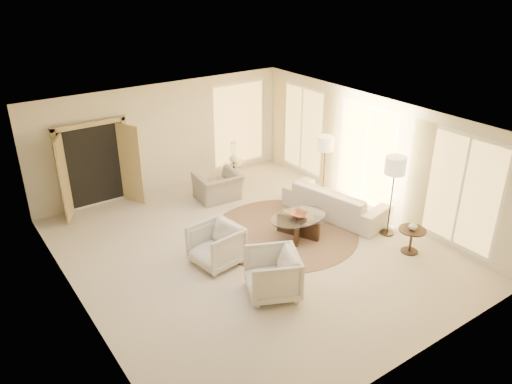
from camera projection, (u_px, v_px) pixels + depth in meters
room at (251, 190)px, 9.95m from camera, size 7.04×8.04×2.83m
windows_right at (368, 156)px, 11.83m from camera, size 0.10×6.40×2.40m
window_back_corner at (239, 124)px, 14.09m from camera, size 1.70×0.10×2.40m
curtains_right at (340, 148)px, 12.50m from camera, size 0.06×5.20×2.60m
french_doors at (96, 167)px, 11.94m from camera, size 1.95×0.66×2.16m
area_rug at (284, 232)px, 11.23m from camera, size 3.77×3.77×0.01m
sofa at (336, 201)px, 11.85m from camera, size 1.50×2.66×0.73m
armchair_left at (216, 244)px, 9.90m from camera, size 0.94×0.99×0.91m
armchair_right at (272, 272)px, 8.97m from camera, size 1.16×1.19×0.94m
accent_chair at (218, 182)px, 12.60m from camera, size 1.12×0.78×0.94m
coffee_table at (298, 224)px, 10.95m from camera, size 1.53×1.53×0.49m
end_table at (411, 237)px, 10.33m from camera, size 0.57×0.57×0.54m
side_table at (234, 170)px, 13.57m from camera, size 0.54×0.54×0.63m
floor_lamp_near at (326, 146)px, 12.18m from camera, size 0.41×0.41×1.69m
floor_lamp_far at (395, 169)px, 10.53m from camera, size 0.44×0.44×1.83m
bowl at (299, 215)px, 10.85m from camera, size 0.49×0.49×0.09m
end_vase at (413, 226)px, 10.22m from camera, size 0.20×0.20×0.18m
side_vase at (234, 158)px, 13.42m from camera, size 0.25×0.25×0.24m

